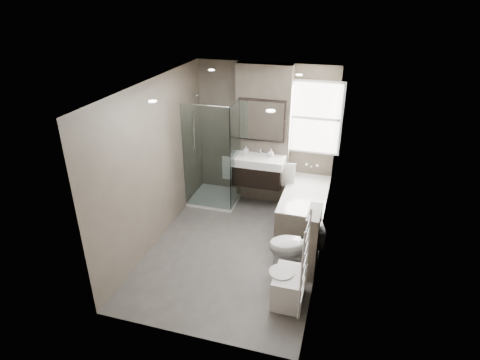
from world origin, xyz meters
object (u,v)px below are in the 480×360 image
at_px(toilet, 295,245).
at_px(bidet, 289,287).
at_px(bathtub, 304,205).
at_px(vanity, 258,170).

distance_m(toilet, bidet, 0.75).
bearing_deg(bathtub, bidet, -87.55).
bearing_deg(bidet, bathtub, 92.45).
relative_size(vanity, toilet, 1.23).
relative_size(bathtub, toilet, 2.08).
bearing_deg(toilet, bathtub, 164.01).
height_order(bathtub, bidet, bathtub).
xyz_separation_m(toilet, bidet, (0.04, -0.73, -0.15)).
distance_m(vanity, toilet, 1.96).
relative_size(bathtub, bidet, 2.83).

